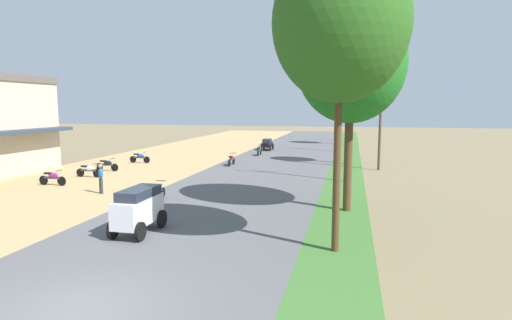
# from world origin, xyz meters

# --- Properties ---
(ground_plane) EXTENTS (180.00, 180.00, 0.00)m
(ground_plane) POSITION_xyz_m (0.00, 0.00, 0.00)
(ground_plane) COLOR #7A6B4C
(road_strip) EXTENTS (9.00, 140.00, 0.08)m
(road_strip) POSITION_xyz_m (0.00, 0.00, 0.04)
(road_strip) COLOR #565659
(road_strip) RESTS_ON ground
(parked_motorbike_nearest) EXTENTS (1.80, 0.54, 0.94)m
(parked_motorbike_nearest) POSITION_xyz_m (-11.27, 13.41, 0.55)
(parked_motorbike_nearest) COLOR black
(parked_motorbike_nearest) RESTS_ON dirt_shoulder
(parked_motorbike_second) EXTENTS (1.80, 0.54, 0.94)m
(parked_motorbike_second) POSITION_xyz_m (-10.94, 16.48, 0.55)
(parked_motorbike_second) COLOR black
(parked_motorbike_second) RESTS_ON dirt_shoulder
(parked_motorbike_third) EXTENTS (1.80, 0.54, 0.94)m
(parked_motorbike_third) POSITION_xyz_m (-11.25, 19.14, 0.55)
(parked_motorbike_third) COLOR black
(parked_motorbike_third) RESTS_ON dirt_shoulder
(parked_motorbike_fourth) EXTENTS (1.80, 0.54, 0.94)m
(parked_motorbike_fourth) POSITION_xyz_m (-11.05, 23.65, 0.55)
(parked_motorbike_fourth) COLOR black
(parked_motorbike_fourth) RESTS_ON dirt_shoulder
(pedestrian_on_shoulder) EXTENTS (0.43, 0.41, 1.62)m
(pedestrian_on_shoulder) POSITION_xyz_m (-7.10, 11.97, 0.96)
(pedestrian_on_shoulder) COLOR #33333D
(pedestrian_on_shoulder) RESTS_ON dirt_shoulder
(median_tree_nearest) EXTENTS (4.23, 4.23, 9.71)m
(median_tree_nearest) POSITION_xyz_m (5.62, 5.56, 7.30)
(median_tree_nearest) COLOR #4C351E
(median_tree_nearest) RESTS_ON median_strip
(median_tree_second) EXTENTS (4.76, 4.76, 9.18)m
(median_tree_second) POSITION_xyz_m (5.93, 11.14, 6.60)
(median_tree_second) COLOR #4C351E
(median_tree_second) RESTS_ON median_strip
(median_tree_third) EXTENTS (2.91, 2.91, 6.94)m
(median_tree_third) POSITION_xyz_m (5.72, 27.06, 5.28)
(median_tree_third) COLOR #4C351E
(median_tree_third) RESTS_ON median_strip
(median_tree_fourth) EXTENTS (2.84, 2.84, 7.80)m
(median_tree_fourth) POSITION_xyz_m (5.61, 44.29, 6.04)
(median_tree_fourth) COLOR #4C351E
(median_tree_fourth) RESTS_ON median_strip
(streetlamp_near) EXTENTS (3.16, 0.20, 7.25)m
(streetlamp_near) POSITION_xyz_m (5.80, 18.73, 4.27)
(streetlamp_near) COLOR gray
(streetlamp_near) RESTS_ON median_strip
(streetlamp_mid) EXTENTS (3.16, 0.20, 7.13)m
(streetlamp_mid) POSITION_xyz_m (5.80, 35.77, 4.21)
(streetlamp_mid) COLOR gray
(streetlamp_mid) RESTS_ON median_strip
(streetlamp_far) EXTENTS (3.16, 0.20, 7.64)m
(streetlamp_far) POSITION_xyz_m (5.80, 48.84, 4.47)
(streetlamp_far) COLOR gray
(streetlamp_far) RESTS_ON median_strip
(utility_pole_near) EXTENTS (1.80, 0.20, 8.35)m
(utility_pole_near) POSITION_xyz_m (8.09, 24.40, 4.36)
(utility_pole_near) COLOR brown
(utility_pole_near) RESTS_ON ground
(car_van_white) EXTENTS (1.19, 2.41, 1.67)m
(car_van_white) POSITION_xyz_m (-1.58, 5.87, 1.02)
(car_van_white) COLOR silver
(car_van_white) RESTS_ON road_strip
(car_sedan_black) EXTENTS (1.10, 2.26, 1.19)m
(car_sedan_black) POSITION_xyz_m (-2.74, 35.89, 0.74)
(car_sedan_black) COLOR black
(car_sedan_black) RESTS_ON road_strip
(motorbike_ahead_second) EXTENTS (0.54, 1.80, 0.94)m
(motorbike_ahead_second) POSITION_xyz_m (-3.34, 10.99, 0.57)
(motorbike_ahead_second) COLOR black
(motorbike_ahead_second) RESTS_ON road_strip
(motorbike_ahead_third) EXTENTS (0.54, 1.80, 0.94)m
(motorbike_ahead_third) POSITION_xyz_m (-3.20, 23.87, 0.57)
(motorbike_ahead_third) COLOR black
(motorbike_ahead_third) RESTS_ON road_strip
(motorbike_ahead_fourth) EXTENTS (0.54, 1.80, 0.94)m
(motorbike_ahead_fourth) POSITION_xyz_m (-2.49, 30.95, 0.57)
(motorbike_ahead_fourth) COLOR black
(motorbike_ahead_fourth) RESTS_ON road_strip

